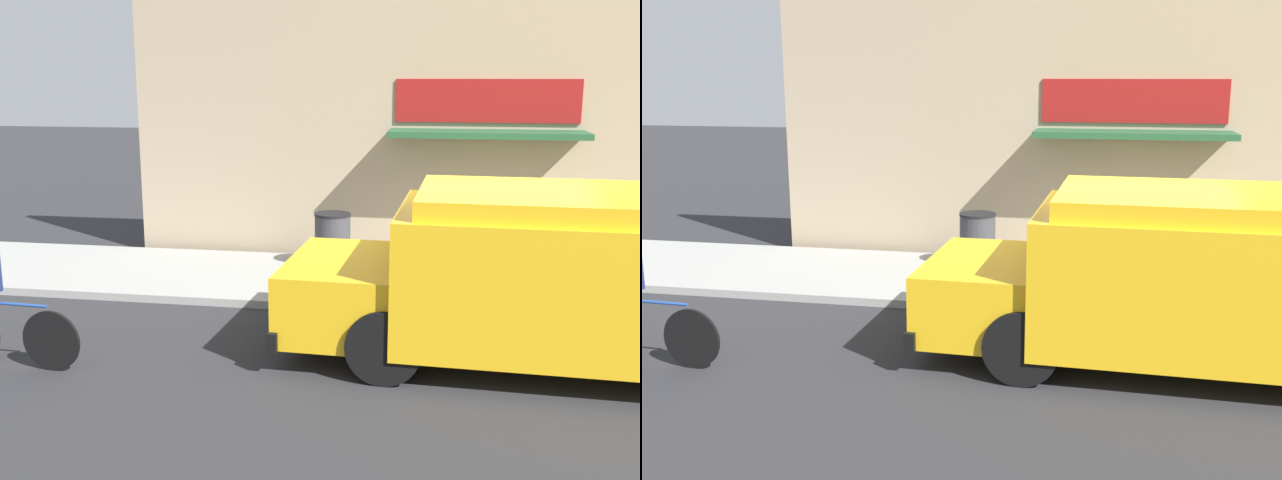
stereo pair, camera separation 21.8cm
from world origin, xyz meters
The scene contains 5 objects.
ground_plane centered at (0.00, 0.00, 0.00)m, with size 70.00×70.00×0.00m, color #2B2B2D.
sidewalk centered at (0.00, 1.47, 0.06)m, with size 28.00×2.94×0.12m.
storefront centered at (0.00, 3.21, 2.32)m, with size 12.55×1.11×4.64m.
school_bus centered at (1.22, -1.40, 1.08)m, with size 6.83×2.97×2.03m.
trash_bin centered at (-2.47, 2.06, 0.59)m, with size 0.61×0.61×0.93m.
Camera 1 is at (-0.59, -10.03, 3.32)m, focal length 42.00 mm.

